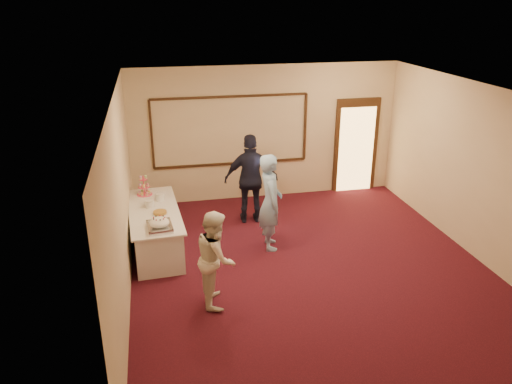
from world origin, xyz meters
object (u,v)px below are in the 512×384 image
Objects in this scene: plate_stack_a at (150,204)px; pavlova_tray at (160,224)px; buffet_table at (155,229)px; tart at (160,213)px; woman at (216,258)px; man at (270,202)px; cupcake_stand at (144,187)px; plate_stack_b at (160,197)px; guest at (251,179)px.

pavlova_tray is at bearing -81.18° from plate_stack_a.
pavlova_tray is (0.08, -0.81, 0.47)m from buffet_table.
woman is at bearing -66.06° from tart.
pavlova_tray is 2.09× the size of tart.
man is (2.07, -0.36, 0.51)m from buffet_table.
cupcake_stand is at bearing 104.71° from tart.
cupcake_stand is at bearing 128.19° from plate_stack_b.
cupcake_stand is at bearing 98.51° from pavlova_tray.
plate_stack_b is 0.12× the size of woman.
cupcake_stand is 2.90m from woman.
guest is (-0.11, 1.19, 0.02)m from man.
pavlova_tray is at bearing 39.95° from woman.
guest reaches higher than man.
pavlova_tray is at bearing -81.49° from cupcake_stand.
man is (1.94, -0.79, 0.05)m from plate_stack_b.
guest reaches higher than cupcake_stand.
pavlova_tray is 0.31× the size of guest.
plate_stack_b reaches higher than buffet_table.
plate_stack_a is 0.39m from tart.
man is (1.98, 0.45, 0.04)m from pavlova_tray.
plate_stack_a is at bearing 113.96° from buffet_table.
pavlova_tray is 0.32× the size of man.
cupcake_stand is 2.11m from guest.
woman reaches higher than buffet_table.
man reaches higher than plate_stack_b.
cupcake_stand is 0.23× the size of guest.
woman is (-1.20, -1.56, -0.15)m from man.
guest is (1.83, 0.40, 0.08)m from plate_stack_b.
buffet_table is 4.04× the size of pavlova_tray.
woman reaches higher than tart.
cupcake_stand is 2.40× the size of plate_stack_b.
cupcake_stand is 2.41× the size of plate_stack_a.
pavlova_tray is 1.24m from plate_stack_b.
cupcake_stand is (-0.24, 1.60, 0.07)m from pavlova_tray.
buffet_table is 0.94m from pavlova_tray.
cupcake_stand is at bearing 25.40° from woman.
plate_stack_a is 2.19m from man.
buffet_table is 8.45× the size of tart.
plate_stack_a is 2.26m from woman.
plate_stack_a reaches higher than buffet_table.
guest is at bearing 1.00° from cupcake_stand.
man is (2.13, -0.50, 0.05)m from plate_stack_a.
buffet_table is at bearing -66.04° from plate_stack_a.
pavlova_tray is 0.96m from plate_stack_a.
cupcake_stand is at bearing 98.05° from plate_stack_a.
pavlova_tray is 3.25× the size of plate_stack_a.
guest is at bearing 22.99° from buffet_table.
woman is (0.93, -2.06, -0.10)m from plate_stack_a.
guest is (1.96, 0.83, 0.53)m from buffet_table.
tart is 0.19× the size of woman.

